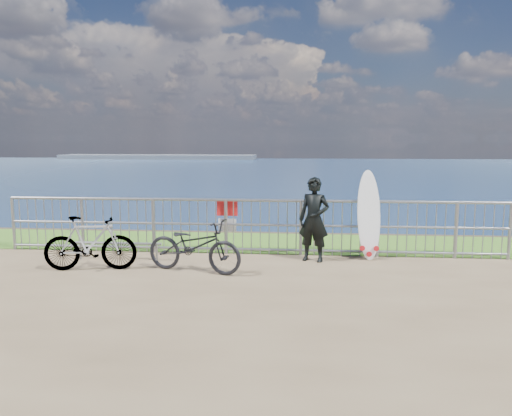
# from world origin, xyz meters

# --- Properties ---
(grass_strip) EXTENTS (120.00, 120.00, 0.00)m
(grass_strip) POSITION_xyz_m (0.00, 2.70, 0.01)
(grass_strip) COLOR #3E7720
(grass_strip) RESTS_ON ground
(seascape) EXTENTS (260.00, 260.00, 5.00)m
(seascape) POSITION_xyz_m (-43.75, 147.49, -4.03)
(seascape) COLOR brown
(seascape) RESTS_ON ground
(railing) EXTENTS (10.06, 0.10, 1.13)m
(railing) POSITION_xyz_m (0.01, 1.60, 0.58)
(railing) COLOR gray
(railing) RESTS_ON ground
(surfer) EXTENTS (0.68, 0.55, 1.60)m
(surfer) POSITION_xyz_m (1.25, 1.15, 0.80)
(surfer) COLOR black
(surfer) RESTS_ON ground
(surfboard) EXTENTS (0.50, 0.46, 1.73)m
(surfboard) POSITION_xyz_m (2.30, 1.44, 0.80)
(surfboard) COLOR silver
(surfboard) RESTS_ON ground
(bicycle_near) EXTENTS (1.87, 1.07, 0.93)m
(bicycle_near) POSITION_xyz_m (-0.85, 0.17, 0.47)
(bicycle_near) COLOR black
(bicycle_near) RESTS_ON ground
(bicycle_far) EXTENTS (1.67, 0.72, 0.97)m
(bicycle_far) POSITION_xyz_m (-2.70, 0.12, 0.49)
(bicycle_far) COLOR black
(bicycle_far) RESTS_ON ground
(bike_rack) EXTENTS (1.70, 0.05, 0.36)m
(bike_rack) POSITION_xyz_m (-2.48, 0.88, 0.29)
(bike_rack) COLOR gray
(bike_rack) RESTS_ON ground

